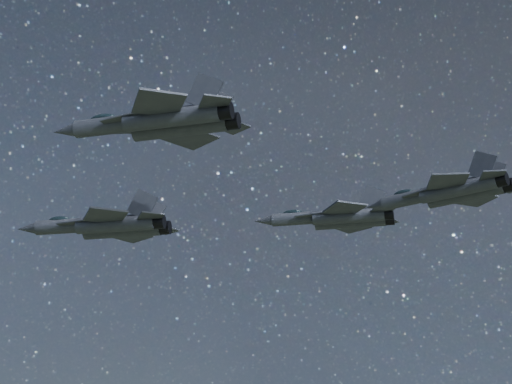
% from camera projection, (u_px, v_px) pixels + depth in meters
% --- Properties ---
extents(jet_lead, '(18.91, 13.14, 4.75)m').
position_uv_depth(jet_lead, '(107.00, 226.00, 87.77)').
color(jet_lead, '#353842').
extents(jet_left, '(17.90, 12.49, 4.51)m').
position_uv_depth(jet_left, '(338.00, 218.00, 94.51)').
color(jet_left, '#353842').
extents(jet_right, '(19.46, 13.73, 4.93)m').
position_uv_depth(jet_right, '(161.00, 122.00, 73.55)').
color(jet_right, '#353842').
extents(jet_slot, '(16.64, 11.22, 4.19)m').
position_uv_depth(jet_slot, '(450.00, 192.00, 79.73)').
color(jet_slot, '#353842').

